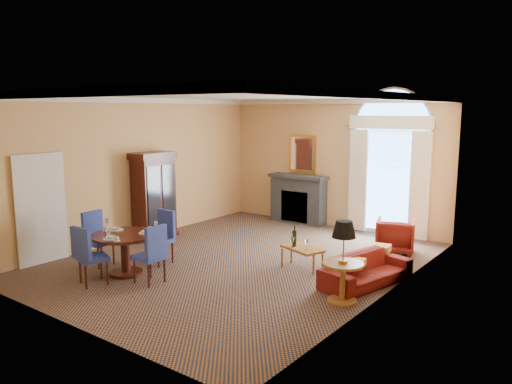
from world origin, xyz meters
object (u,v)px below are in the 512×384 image
Objects in this scene: armoire at (154,197)px; side_table at (343,252)px; sofa at (366,270)px; armchair at (395,236)px; coffee_table at (301,248)px; dining_table at (125,245)px.

side_table is at bearing -10.35° from armoire.
sofa is 2.26× the size of armchair.
armoire is at bearing 169.65° from side_table.
sofa is (5.27, 0.00, -0.70)m from armoire.
side_table is (0.39, -3.13, 0.45)m from armchair.
armchair is at bearing 22.52° from sofa.
coffee_table is at bearing 143.23° from side_table.
armoire is 2.18× the size of coffee_table.
dining_table is at bearing 33.64° from armchair.
dining_table is 0.68× the size of sofa.
side_table reaches higher than armchair.
coffee_table is at bearing 101.04° from sofa.
armchair reaches higher than sofa.
side_table is at bearing -163.43° from sofa.
armoire is at bearing 103.62° from sofa.
armchair is at bearing 23.65° from armoire.
coffee_table reaches higher than armchair.
sofa is at bearing 80.51° from armchair.
armoire is at bearing 126.99° from dining_table.
dining_table is at bearing -117.97° from coffee_table.
coffee_table is at bearing 0.88° from armoire.
armoire reaches higher than coffee_table.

